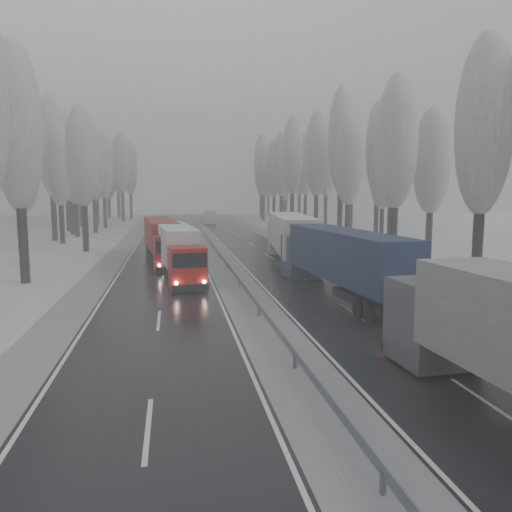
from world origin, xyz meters
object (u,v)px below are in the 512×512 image
object	(u,v)px
box_truck_distant	(210,217)
truck_red_red	(162,237)
truck_blue_box	(338,258)
truck_red_white	(176,247)
truck_cream_box	(289,235)

from	to	relation	value
box_truck_distant	truck_red_red	world-z (taller)	truck_red_red
truck_blue_box	truck_red_white	xyz separation A→B (m)	(-10.01, 10.07, -0.23)
truck_blue_box	truck_red_white	world-z (taller)	truck_blue_box
truck_blue_box	truck_red_red	xyz separation A→B (m)	(-11.31, 17.98, -0.20)
truck_blue_box	truck_red_red	world-z (taller)	truck_blue_box
truck_cream_box	truck_red_red	bearing A→B (deg)	169.68
box_truck_distant	truck_red_white	xyz separation A→B (m)	(-7.18, -60.85, 0.82)
truck_cream_box	truck_red_red	distance (m)	12.10
truck_blue_box	truck_cream_box	world-z (taller)	truck_cream_box
truck_blue_box	truck_cream_box	bearing A→B (deg)	83.98
truck_cream_box	box_truck_distant	bearing A→B (deg)	99.65
truck_cream_box	box_truck_distant	world-z (taller)	truck_cream_box
truck_red_red	box_truck_distant	bearing A→B (deg)	74.83
truck_cream_box	truck_blue_box	bearing A→B (deg)	-84.53
truck_cream_box	truck_red_white	xyz separation A→B (m)	(-10.28, -4.40, -0.37)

